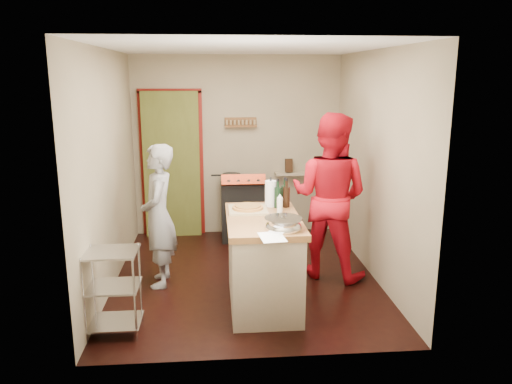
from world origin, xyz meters
TOP-DOWN VIEW (x-y plane):
  - floor at (0.00, 0.00)m, footprint 3.50×3.50m
  - back_wall at (-0.64, 1.78)m, footprint 3.00×0.44m
  - left_wall at (-1.50, 0.00)m, footprint 0.04×3.50m
  - right_wall at (1.50, 0.00)m, footprint 0.04×3.50m
  - ceiling at (0.00, 0.00)m, footprint 3.00×3.50m
  - stove at (0.05, 1.42)m, footprint 0.60×0.63m
  - wire_shelving at (-1.28, -1.20)m, footprint 0.48×0.40m
  - island at (0.14, -0.74)m, footprint 0.73×1.41m
  - person_stripe at (-0.97, -0.12)m, footprint 0.39×0.59m
  - person_red at (0.97, -0.02)m, footprint 1.17×1.11m

SIDE VIEW (x-z plane):
  - floor at x=0.00m, z-range 0.00..0.00m
  - wire_shelving at x=-1.28m, z-range 0.04..0.84m
  - stove at x=0.05m, z-range -0.05..0.95m
  - island at x=0.14m, z-range -0.13..1.11m
  - person_stripe at x=-0.97m, z-range 0.00..1.60m
  - person_red at x=0.97m, z-range 0.00..1.91m
  - back_wall at x=-0.64m, z-range -0.17..2.43m
  - left_wall at x=-1.50m, z-range 0.00..2.60m
  - right_wall at x=1.50m, z-range 0.00..2.60m
  - ceiling at x=0.00m, z-range 2.60..2.62m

